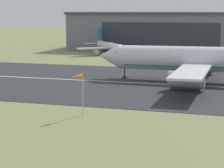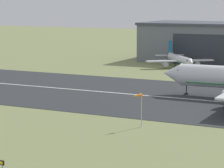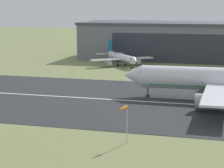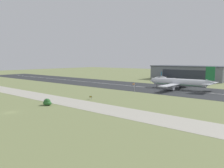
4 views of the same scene
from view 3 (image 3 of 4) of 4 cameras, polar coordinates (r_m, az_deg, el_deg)
runway_strip at (r=96.32m, az=0.03°, el=-2.06°), size 425.42×47.79×0.06m
runway_centreline at (r=96.31m, az=0.03°, el=-2.04°), size 382.87×0.70×0.01m
hangar_building at (r=170.93m, az=8.05°, el=5.65°), size 70.34×28.81×14.09m
airplane_parked_centre at (r=149.82m, az=1.24°, el=3.45°), size 21.06×21.71×8.28m
windsock_pole at (r=64.49m, az=1.45°, el=-3.51°), size 1.34×2.15×5.95m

